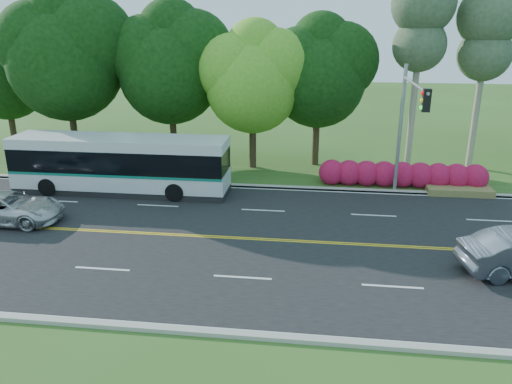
# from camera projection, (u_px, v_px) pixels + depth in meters

# --- Properties ---
(ground) EXTENTS (120.00, 120.00, 0.00)m
(ground) POSITION_uv_depth(u_px,v_px,m) (266.00, 240.00, 21.92)
(ground) COLOR #34511B
(ground) RESTS_ON ground
(road) EXTENTS (60.00, 14.00, 0.02)m
(road) POSITION_uv_depth(u_px,v_px,m) (266.00, 240.00, 21.92)
(road) COLOR black
(road) RESTS_ON ground
(curb_north) EXTENTS (60.00, 0.30, 0.15)m
(curb_north) POSITION_uv_depth(u_px,v_px,m) (279.00, 187.00, 28.60)
(curb_north) COLOR #AAA69A
(curb_north) RESTS_ON ground
(curb_south) EXTENTS (60.00, 0.30, 0.15)m
(curb_south) POSITION_uv_depth(u_px,v_px,m) (241.00, 335.00, 15.19)
(curb_south) COLOR #AAA69A
(curb_south) RESTS_ON ground
(grass_verge) EXTENTS (60.00, 4.00, 0.10)m
(grass_verge) POSITION_uv_depth(u_px,v_px,m) (281.00, 178.00, 30.34)
(grass_verge) COLOR #34511B
(grass_verge) RESTS_ON ground
(lane_markings) EXTENTS (57.60, 13.82, 0.00)m
(lane_markings) POSITION_uv_depth(u_px,v_px,m) (263.00, 239.00, 21.92)
(lane_markings) COLOR gold
(lane_markings) RESTS_ON road
(tree_row) EXTENTS (44.70, 9.10, 13.84)m
(tree_row) POSITION_uv_depth(u_px,v_px,m) (206.00, 60.00, 31.69)
(tree_row) COLOR black
(tree_row) RESTS_ON ground
(bougainvillea_hedge) EXTENTS (9.50, 2.25, 1.50)m
(bougainvillea_hedge) POSITION_uv_depth(u_px,v_px,m) (405.00, 176.00, 28.49)
(bougainvillea_hedge) COLOR #A30D2B
(bougainvillea_hedge) RESTS_ON ground
(traffic_signal) EXTENTS (0.42, 6.10, 7.00)m
(traffic_signal) POSITION_uv_depth(u_px,v_px,m) (408.00, 115.00, 24.70)
(traffic_signal) COLOR #92969B
(traffic_signal) RESTS_ON ground
(transit_bus) EXTENTS (11.89, 2.65, 3.11)m
(transit_bus) POSITION_uv_depth(u_px,v_px,m) (121.00, 165.00, 27.52)
(transit_bus) COLOR silver
(transit_bus) RESTS_ON road
(suv) EXTENTS (5.26, 2.60, 1.43)m
(suv) POSITION_uv_depth(u_px,v_px,m) (7.00, 208.00, 23.59)
(suv) COLOR silver
(suv) RESTS_ON road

